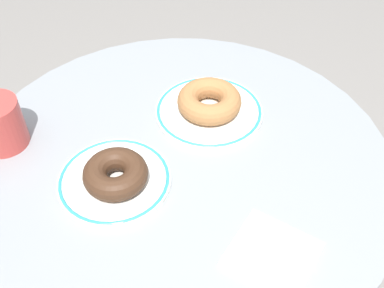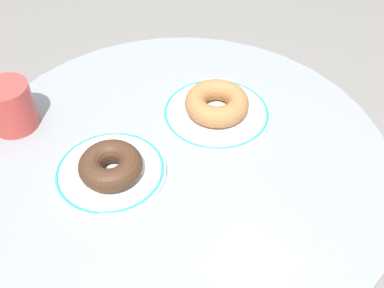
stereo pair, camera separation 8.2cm
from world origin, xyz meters
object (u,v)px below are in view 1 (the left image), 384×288
plate_right (209,111)px  paper_napkin (272,254)px  donut_chocolate (116,174)px  cafe_table (182,238)px  plate_left (115,180)px  donut_cinnamon (209,101)px

plate_right → paper_napkin: size_ratio=1.74×
plate_right → donut_chocolate: (-0.24, -0.00, 0.03)m
cafe_table → paper_napkin: paper_napkin is taller
plate_right → cafe_table: bearing=-165.6°
plate_left → donut_chocolate: size_ratio=1.78×
plate_left → paper_napkin: plate_left is taller
plate_left → donut_chocolate: bearing=-105.5°
cafe_table → donut_chocolate: size_ratio=7.16×
plate_left → plate_right: same height
donut_chocolate → plate_left: bearing=74.5°
cafe_table → plate_right: 0.30m
plate_right → donut_cinnamon: donut_cinnamon is taller
cafe_table → plate_left: bearing=161.6°
cafe_table → donut_chocolate: (-0.12, 0.03, 0.30)m
plate_right → paper_napkin: (-0.18, -0.27, -0.00)m
cafe_table → donut_chocolate: 0.33m
plate_right → paper_napkin: 0.33m
cafe_table → plate_right: plate_right is taller
plate_left → donut_chocolate: donut_chocolate is taller
plate_left → donut_chocolate: 0.03m
donut_cinnamon → plate_right: bearing=9.5°
donut_chocolate → paper_napkin: size_ratio=0.89×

